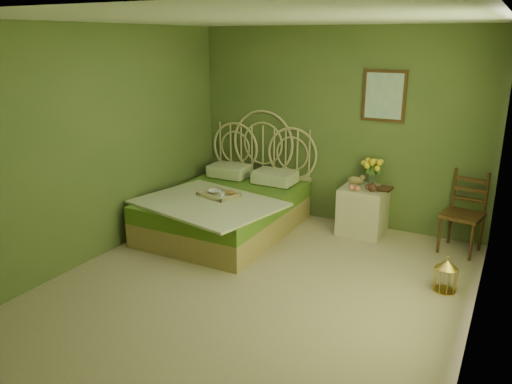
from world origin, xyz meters
The scene contains 14 objects.
floor centered at (0.00, 0.00, 0.00)m, with size 4.50×4.50×0.00m, color #C4AF8E.
ceiling centered at (0.00, 0.00, 2.60)m, with size 4.50×4.50×0.00m, color silver.
wall_back centered at (0.00, 2.25, 1.30)m, with size 4.00×4.00×0.00m, color #5E6B38.
wall_left centered at (-2.00, 0.00, 1.30)m, with size 4.50×4.50×0.00m, color #5E6B38.
wall_right centered at (2.00, 0.00, 1.30)m, with size 4.50×4.50×0.00m, color #5E6B38.
wall_art centered at (0.60, 2.22, 1.75)m, with size 0.54×0.04×0.64m.
bed centered at (-1.10, 1.22, 0.32)m, with size 1.85×2.34×1.45m.
nightstand centered at (0.50, 1.97, 0.37)m, with size 0.55×0.55×1.04m.
chair centered at (1.70, 1.98, 0.53)m, with size 0.50×0.50×0.96m.
birdcage centered at (1.70, 0.80, 0.16)m, with size 0.22×0.22×0.34m.
book_lower centered at (0.68, 1.98, 0.62)m, with size 0.16×0.22×0.02m, color #381E0F.
book_upper centered at (0.68, 1.98, 0.64)m, with size 0.16×0.21×0.02m, color #472819.
cereal_bowl centered at (-1.16, 1.00, 0.58)m, with size 0.16×0.16×0.04m, color white.
coffee_cup centered at (-0.98, 0.89, 0.59)m, with size 0.08×0.08×0.07m, color white.
Camera 1 is at (2.15, -4.08, 2.44)m, focal length 35.00 mm.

